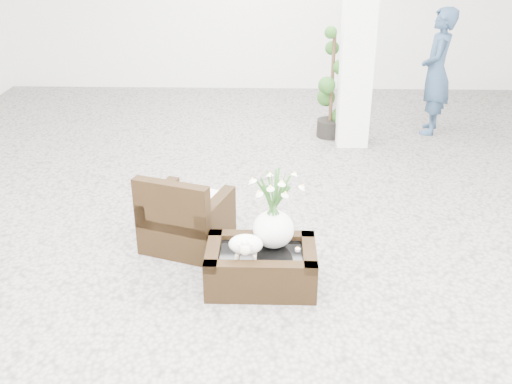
{
  "coord_description": "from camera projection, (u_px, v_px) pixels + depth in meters",
  "views": [
    {
      "loc": [
        0.13,
        -4.79,
        2.84
      ],
      "look_at": [
        0.0,
        -0.1,
        0.62
      ],
      "focal_mm": 41.79,
      "sensor_mm": 36.0,
      "label": 1
    }
  ],
  "objects": [
    {
      "name": "ground",
      "position": [
        256.0,
        247.0,
        5.55
      ],
      "size": [
        11.0,
        11.0,
        0.0
      ],
      "primitive_type": "plane",
      "color": "gray",
      "rests_on": "ground"
    },
    {
      "name": "column",
      "position": [
        360.0,
        9.0,
        7.3
      ],
      "size": [
        0.4,
        0.4,
        3.5
      ],
      "primitive_type": "cube",
      "color": "white",
      "rests_on": "ground"
    },
    {
      "name": "coffee_table",
      "position": [
        261.0,
        268.0,
        4.95
      ],
      "size": [
        0.9,
        0.6,
        0.31
      ],
      "primitive_type": "cube",
      "color": "black",
      "rests_on": "ground"
    },
    {
      "name": "sheep_figurine",
      "position": [
        246.0,
        246.0,
        4.75
      ],
      "size": [
        0.28,
        0.23,
        0.21
      ],
      "primitive_type": "ellipsoid",
      "color": "white",
      "rests_on": "coffee_table"
    },
    {
      "name": "planter_narcissus",
      "position": [
        274.0,
        203.0,
        4.79
      ],
      "size": [
        0.44,
        0.44,
        0.8
      ],
      "primitive_type": null,
      "color": "white",
      "rests_on": "coffee_table"
    },
    {
      "name": "tealight",
      "position": [
        298.0,
        249.0,
        4.88
      ],
      "size": [
        0.04,
        0.04,
        0.03
      ],
      "primitive_type": "cylinder",
      "color": "white",
      "rests_on": "coffee_table"
    },
    {
      "name": "armchair",
      "position": [
        187.0,
        208.0,
        5.46
      ],
      "size": [
        0.88,
        0.86,
        0.75
      ],
      "primitive_type": "cube",
      "rotation": [
        0.0,
        0.0,
        2.81
      ],
      "color": "black",
      "rests_on": "ground"
    },
    {
      "name": "topiary",
      "position": [
        332.0,
        84.0,
        7.96
      ],
      "size": [
        0.39,
        0.39,
        1.48
      ],
      "primitive_type": null,
      "color": "#1F4516",
      "rests_on": "ground"
    },
    {
      "name": "shopper",
      "position": [
        436.0,
        72.0,
        8.09
      ],
      "size": [
        0.57,
        0.72,
        1.71
      ],
      "primitive_type": "imported",
      "rotation": [
        0.0,
        0.0,
        -1.87
      ],
      "color": "navy",
      "rests_on": "ground"
    }
  ]
}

